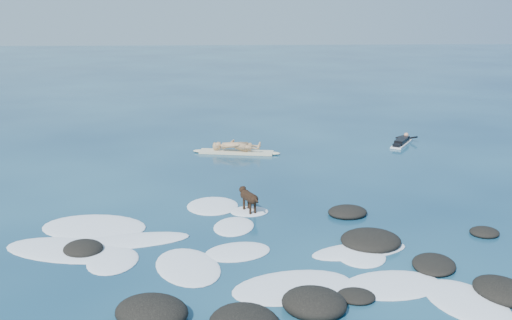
{
  "coord_description": "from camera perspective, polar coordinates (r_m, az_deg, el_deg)",
  "views": [
    {
      "loc": [
        -2.74,
        -13.79,
        5.63
      ],
      "look_at": [
        -1.64,
        4.0,
        0.9
      ],
      "focal_mm": 40.0,
      "sensor_mm": 36.0,
      "label": 1
    }
  ],
  "objects": [
    {
      "name": "ground",
      "position": [
        15.15,
        7.2,
        -7.08
      ],
      "size": [
        160.0,
        160.0,
        0.0
      ],
      "primitive_type": "plane",
      "color": "#0A2642",
      "rests_on": "ground"
    },
    {
      "name": "reef_rocks",
      "position": [
        12.78,
        12.4,
        -11.13
      ],
      "size": [
        13.57,
        7.33,
        0.54
      ],
      "color": "black",
      "rests_on": "ground"
    },
    {
      "name": "breaking_foam",
      "position": [
        13.86,
        -2.88,
        -9.08
      ],
      "size": [
        13.88,
        8.04,
        0.12
      ],
      "color": "white",
      "rests_on": "ground"
    },
    {
      "name": "standing_surfer_rig",
      "position": [
        22.79,
        -2.0,
        2.61
      ],
      "size": [
        3.55,
        1.17,
        2.03
      ],
      "rotation": [
        0.0,
        0.0,
        -0.19
      ],
      "color": "beige",
      "rests_on": "ground"
    },
    {
      "name": "paddling_surfer_rig",
      "position": [
        25.23,
        14.39,
        1.8
      ],
      "size": [
        1.56,
        2.05,
        0.38
      ],
      "rotation": [
        0.0,
        0.0,
        1.01
      ],
      "color": "white",
      "rests_on": "ground"
    },
    {
      "name": "dog",
      "position": [
        16.21,
        -0.76,
        -3.69
      ],
      "size": [
        0.59,
        1.06,
        0.71
      ],
      "rotation": [
        0.0,
        0.0,
        2.0
      ],
      "color": "black",
      "rests_on": "ground"
    }
  ]
}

